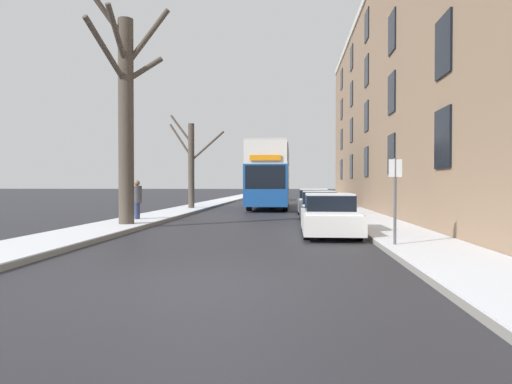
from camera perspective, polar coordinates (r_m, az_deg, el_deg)
ground_plane at (r=7.63m, az=-7.92°, el=-11.56°), size 320.00×320.00×0.00m
sidewalk_left at (r=60.65m, az=-1.69°, el=-0.53°), size 2.28×130.00×0.16m
sidewalk_right at (r=60.38m, az=7.78°, el=-0.55°), size 2.28×130.00×0.16m
terrace_facade_right at (r=30.12m, az=22.34°, el=10.90°), size 9.10×40.28×13.78m
bare_tree_left_0 at (r=18.11m, az=-16.00°, el=9.72°), size 3.10×2.76×9.15m
bare_tree_left_1 at (r=29.41m, az=-8.11°, el=3.63°), size 3.72×0.95×6.17m
double_decker_bus at (r=31.38m, az=1.71°, el=2.43°), size 2.62×10.14×4.35m
parked_car_0 at (r=15.06m, az=9.13°, el=-2.95°), size 1.76×4.36×1.36m
parked_car_1 at (r=20.95m, az=7.84°, el=-1.86°), size 1.68×4.42×1.36m
parked_car_2 at (r=26.26m, az=7.18°, el=-1.23°), size 1.79×3.97×1.41m
oncoming_van at (r=46.96m, az=0.40°, el=0.55°), size 2.02×5.24×2.45m
pedestrian_left_sidewalk at (r=20.37m, az=-14.64°, el=-0.89°), size 0.40×0.40×1.83m
street_sign_post at (r=11.83m, az=16.99°, el=-0.63°), size 0.32×0.07×2.31m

